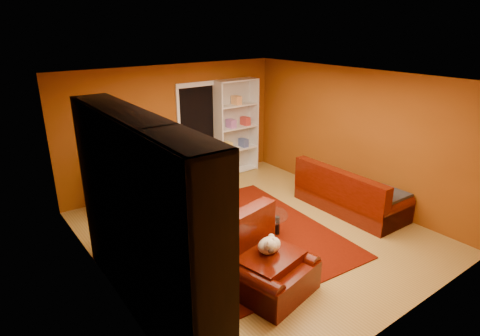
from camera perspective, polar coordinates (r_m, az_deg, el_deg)
floor at (r=7.02m, az=1.98°, el=-9.18°), size 5.00×5.50×0.05m
ceiling at (r=6.18m, az=2.28°, el=12.82°), size 5.00×5.50×0.05m
wall_back at (r=8.72m, az=-9.43°, el=5.83°), size 5.00×0.05×2.60m
wall_left at (r=5.37m, az=-19.45°, el=-4.19°), size 0.05×5.50×2.60m
wall_right at (r=8.23m, az=15.99°, el=4.48°), size 0.05×5.50×2.60m
doorway at (r=9.03m, az=-5.83°, el=4.84°), size 1.06×0.60×2.16m
rug at (r=6.84m, az=-0.28°, el=-9.65°), size 3.19×3.64×0.02m
media_unit at (r=4.83m, az=-13.75°, el=-7.20°), size 0.56×3.23×2.47m
christmas_tree at (r=7.74m, az=-16.24°, el=0.72°), size 1.44×1.44×1.95m
gift_box_teal at (r=8.03m, az=-16.70°, el=-4.64°), size 0.36×0.36×0.32m
gift_box_green at (r=8.43m, az=-10.14°, el=-3.06°), size 0.31×0.31×0.28m
gift_box_red at (r=8.04m, az=-11.62°, el=-4.55°), size 0.28×0.28×0.22m
white_bookshelf at (r=9.38m, az=-0.50°, el=5.81°), size 1.05×0.39×2.25m
armchair at (r=5.43m, az=4.23°, el=-13.19°), size 1.30×1.30×0.86m
dog at (r=5.38m, az=4.18°, el=-10.91°), size 0.45×0.38×0.28m
sofa at (r=7.88m, az=15.57°, el=-2.75°), size 0.97×2.10×0.90m
coffee_table at (r=6.82m, az=3.58°, el=-7.97°), size 0.94×0.94×0.48m
acrylic_chair at (r=7.25m, az=-8.99°, el=-4.53°), size 0.57×0.59×0.83m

